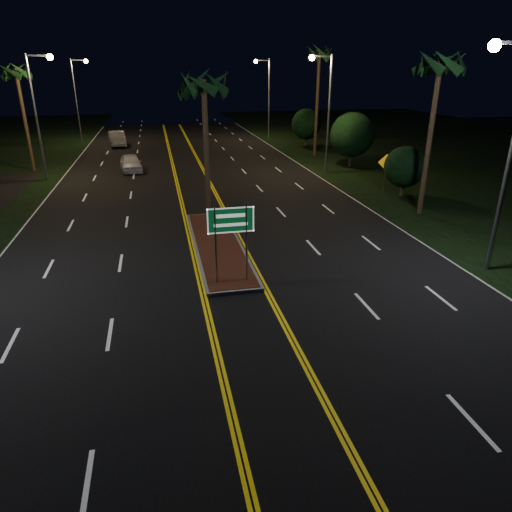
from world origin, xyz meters
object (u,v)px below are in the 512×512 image
object	(u,v)px
streetlight_right_near	(506,135)
car_far	(117,137)
streetlight_right_mid	(325,101)
palm_left_far	(16,72)
shrub_far	(306,124)
palm_right_near	(440,64)
warning_sign	(386,168)
streetlight_left_mid	(39,103)
shrub_mid	(352,135)
shrub_near	(405,167)
streetlight_right_far	(266,90)
palm_right_far	(319,55)
streetlight_left_far	(78,91)
palm_median	(204,84)
highway_sign	(231,228)
car_near	(131,162)
median_island	(218,246)

from	to	relation	value
streetlight_right_near	car_far	size ratio (longest dim) A/B	1.65
car_far	streetlight_right_mid	bearing A→B (deg)	-54.67
palm_left_far	shrub_far	size ratio (longest dim) A/B	2.22
palm_right_near	warning_sign	xyz separation A→B (m)	(0.20, 5.06, -6.48)
streetlight_left_mid	shrub_mid	xyz separation A→B (m)	(24.61, 0.00, -2.93)
streetlight_right_near	shrub_near	bearing A→B (deg)	76.47
shrub_mid	shrub_far	bearing A→B (deg)	90.95
palm_left_far	shrub_near	size ratio (longest dim) A/B	2.67
streetlight_right_far	car_far	distance (m)	18.06
palm_right_far	streetlight_right_far	bearing A→B (deg)	100.33
shrub_near	shrub_mid	world-z (taller)	shrub_mid
shrub_near	warning_sign	xyz separation A→B (m)	(-0.80, 1.06, -0.21)
palm_right_far	streetlight_left_far	bearing A→B (deg)	149.12
streetlight_right_mid	palm_right_near	bearing A→B (deg)	-81.06
streetlight_left_mid	car_far	world-z (taller)	streetlight_left_mid
streetlight_left_mid	palm_median	bearing A→B (deg)	-51.83
streetlight_left_far	palm_left_far	world-z (taller)	streetlight_left_far
palm_right_near	shrub_mid	bearing A→B (deg)	83.88
streetlight_right_mid	streetlight_right_near	bearing A→B (deg)	-90.00
palm_left_far	shrub_mid	distance (m)	27.56
shrub_near	warning_sign	world-z (taller)	shrub_near
highway_sign	streetlight_right_mid	world-z (taller)	streetlight_right_mid
highway_sign	car_far	world-z (taller)	highway_sign
streetlight_right_mid	palm_median	size ratio (longest dim) A/B	1.08
streetlight_right_near	shrub_far	bearing A→B (deg)	84.65
streetlight_right_mid	warning_sign	world-z (taller)	streetlight_right_mid
streetlight_left_mid	streetlight_left_far	bearing A→B (deg)	90.00
shrub_mid	palm_median	bearing A→B (deg)	-136.04
palm_median	car_near	world-z (taller)	palm_median
car_far	warning_sign	bearing A→B (deg)	-60.47
palm_right_far	warning_sign	bearing A→B (deg)	-90.39
palm_left_far	streetlight_right_mid	bearing A→B (deg)	-14.37
streetlight_left_mid	palm_right_far	world-z (taller)	palm_right_far
streetlight_left_mid	shrub_far	xyz separation A→B (m)	(24.41, 12.00, -3.32)
car_near	car_far	xyz separation A→B (m)	(-2.02, 14.41, 0.10)
streetlight_right_far	warning_sign	size ratio (longest dim) A/B	3.40
median_island	shrub_mid	bearing A→B (deg)	50.53
streetlight_right_near	palm_right_near	size ratio (longest dim) A/B	0.97
streetlight_left_far	median_island	bearing A→B (deg)	-74.00
car_near	shrub_far	bearing A→B (deg)	21.32
streetlight_right_near	car_far	distance (m)	42.47
median_island	shrub_mid	xyz separation A→B (m)	(14.00, 17.00, 2.64)
shrub_far	shrub_near	bearing A→B (deg)	-90.78
palm_left_far	shrub_far	world-z (taller)	palm_left_far
car_near	warning_sign	world-z (taller)	warning_sign
warning_sign	car_near	bearing A→B (deg)	165.86
median_island	streetlight_left_mid	xyz separation A→B (m)	(-10.61, 17.00, 5.57)
median_island	streetlight_right_mid	size ratio (longest dim) A/B	1.14
streetlight_right_near	palm_median	size ratio (longest dim) A/B	1.08
streetlight_left_mid	streetlight_right_mid	size ratio (longest dim) A/B	1.00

